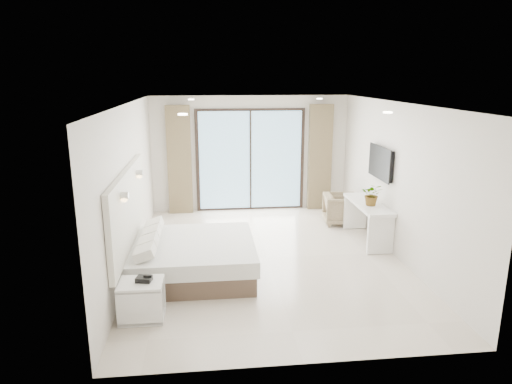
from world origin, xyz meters
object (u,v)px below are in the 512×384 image
Objects in this scene: nightstand at (142,300)px; console_desk at (367,213)px; armchair at (341,207)px; bed at (191,258)px.

nightstand is 0.36× the size of console_desk.
armchair is at bearing 44.74° from nightstand.
console_desk is at bearing 33.46° from nightstand.
bed is at bearing 132.80° from armchair.
armchair is (-0.19, 1.10, -0.20)m from console_desk.
bed is 1.25× the size of console_desk.
nightstand is (-0.61, -1.33, -0.03)m from bed.
console_desk is (3.36, 1.23, 0.27)m from bed.
console_desk is at bearing 20.06° from bed.
armchair reaches higher than nightstand.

